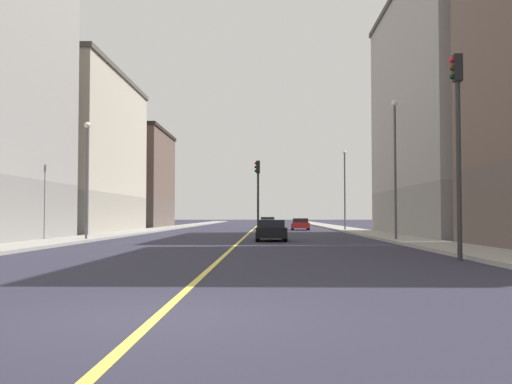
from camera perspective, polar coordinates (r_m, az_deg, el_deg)
The scene contains 15 objects.
ground_plane at distance 8.81m, azimuth -9.68°, elevation -12.04°, with size 400.00×400.00×0.00m, color #2B2A3A.
sidewalk_left at distance 58.12m, azimuth 9.26°, elevation -3.69°, with size 2.90×168.00×0.15m, color #9E9B93.
sidewalk_right at distance 58.66m, azimuth -10.04°, elevation -3.67°, with size 2.90×168.00×0.15m, color #9E9B93.
lane_center_stripe at distance 57.57m, azimuth -0.43°, elevation -3.80°, with size 0.16×154.00×0.01m, color #E5D14C.
building_left_mid at distance 46.09m, azimuth 19.81°, elevation 7.49°, with size 10.31×21.57×18.46m.
building_right_midblock at distance 54.33m, azimuth -18.03°, elevation 3.66°, with size 10.31×19.89×14.07m.
building_right_distant at distance 74.54m, azimuth -12.67°, elevation 1.27°, with size 10.31×15.17×12.16m.
traffic_light_left_near at distance 20.43m, azimuth 19.19°, elevation 5.89°, with size 0.40×0.32×6.84m.
traffic_light_median_far at distance 41.72m, azimuth 0.18°, elevation 0.51°, with size 0.40×0.32×5.44m.
street_lamp_left_near at distance 34.29m, azimuth 13.49°, elevation 3.48°, with size 0.36×0.36×7.98m.
street_lamp_right_near at distance 35.21m, azimuth -16.26°, elevation 2.34°, with size 0.36×0.36×6.81m.
street_lamp_left_far at distance 55.77m, azimuth 8.70°, elevation 0.99°, with size 0.36×0.36×7.54m.
car_teal at distance 66.16m, azimuth 1.16°, elevation -3.05°, with size 1.86×4.35×1.33m.
car_red at distance 60.09m, azimuth 4.37°, elevation -3.17°, with size 1.92×4.37×1.20m.
car_black at distance 34.25m, azimuth 1.50°, elevation -3.80°, with size 1.82×4.25×1.25m.
Camera 1 is at (1.63, -8.53, 1.49)m, focal length 40.75 mm.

